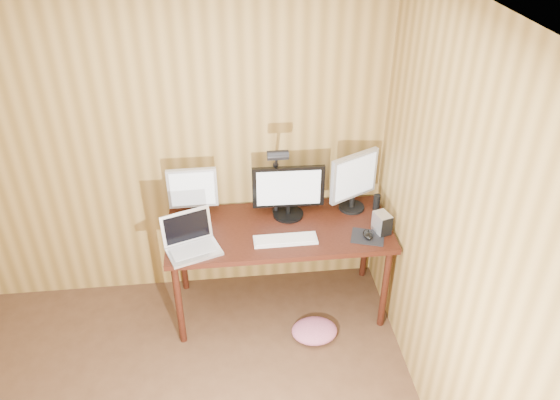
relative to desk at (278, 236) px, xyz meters
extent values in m
plane|color=silver|center=(-0.93, -1.70, 1.87)|extent=(4.00, 4.00, 0.00)
plane|color=olive|center=(-0.93, 0.30, 0.62)|extent=(4.00, 0.00, 4.00)
plane|color=olive|center=(0.82, -1.70, 0.62)|extent=(0.00, 4.00, 4.00)
cube|color=black|center=(0.00, -0.07, 0.10)|extent=(1.60, 0.70, 0.04)
cube|color=black|center=(0.00, 0.25, -0.17)|extent=(1.48, 0.02, 0.51)
cylinder|color=black|center=(-0.74, -0.36, -0.27)|extent=(0.05, 0.05, 0.71)
cylinder|color=black|center=(-0.74, 0.22, -0.27)|extent=(0.05, 0.05, 0.71)
cylinder|color=black|center=(0.74, -0.36, -0.27)|extent=(0.05, 0.05, 0.71)
cylinder|color=black|center=(0.74, 0.22, -0.27)|extent=(0.05, 0.05, 0.71)
cylinder|color=black|center=(0.08, 0.08, 0.13)|extent=(0.23, 0.23, 0.02)
cylinder|color=black|center=(0.08, 0.08, 0.17)|extent=(0.03, 0.03, 0.07)
cube|color=black|center=(0.08, 0.08, 0.37)|extent=(0.52, 0.05, 0.32)
cube|color=silver|center=(0.08, 0.06, 0.37)|extent=(0.46, 0.02, 0.28)
cylinder|color=black|center=(-0.60, 0.14, 0.13)|extent=(0.17, 0.17, 0.02)
cylinder|color=black|center=(-0.60, 0.14, 0.18)|extent=(0.03, 0.03, 0.07)
cube|color=#B6B6BB|center=(-0.60, 0.14, 0.37)|extent=(0.35, 0.04, 0.31)
cube|color=silver|center=(-0.60, 0.12, 0.37)|extent=(0.31, 0.01, 0.26)
cylinder|color=black|center=(0.57, 0.12, 0.13)|extent=(0.19, 0.19, 0.02)
cylinder|color=black|center=(0.57, 0.12, 0.18)|extent=(0.04, 0.04, 0.09)
cube|color=#B6B6BB|center=(0.57, 0.12, 0.40)|extent=(0.38, 0.22, 0.35)
cube|color=silver|center=(0.58, 0.10, 0.40)|extent=(0.32, 0.17, 0.30)
cube|color=silver|center=(-0.60, -0.29, 0.13)|extent=(0.41, 0.34, 0.02)
cube|color=silver|center=(-0.65, -0.17, 0.26)|extent=(0.34, 0.17, 0.23)
cube|color=black|center=(-0.65, -0.17, 0.26)|extent=(0.30, 0.14, 0.19)
cube|color=#B2B2B7|center=(-0.60, -0.29, 0.14)|extent=(0.33, 0.24, 0.00)
cube|color=silver|center=(0.03, -0.23, 0.13)|extent=(0.44, 0.14, 0.02)
cube|color=white|center=(0.03, -0.23, 0.14)|extent=(0.41, 0.11, 0.00)
cube|color=black|center=(0.61, -0.25, 0.12)|extent=(0.27, 0.25, 0.00)
ellipsoid|color=black|center=(0.61, -0.25, 0.14)|extent=(0.08, 0.12, 0.04)
cube|color=silver|center=(0.72, -0.19, 0.20)|extent=(0.13, 0.15, 0.15)
cube|color=black|center=(0.74, -0.26, 0.20)|extent=(0.09, 0.03, 0.14)
cube|color=silver|center=(0.12, -0.25, 0.13)|extent=(0.06, 0.10, 0.01)
cube|color=black|center=(0.12, -0.25, 0.13)|extent=(0.05, 0.06, 0.00)
cylinder|color=black|center=(0.75, 0.09, 0.18)|extent=(0.05, 0.05, 0.12)
cube|color=black|center=(0.00, 0.13, 0.11)|extent=(0.05, 0.06, 0.06)
cylinder|color=black|center=(0.00, 0.13, 0.32)|extent=(0.03, 0.03, 0.41)
sphere|color=black|center=(0.00, 0.13, 0.53)|extent=(0.04, 0.04, 0.04)
cylinder|color=black|center=(0.00, 0.07, 0.60)|extent=(0.02, 0.14, 0.17)
cylinder|color=black|center=(0.00, -0.02, 0.68)|extent=(0.14, 0.07, 0.07)
camera|label=1|loc=(-0.35, -3.24, 2.41)|focal=35.00mm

